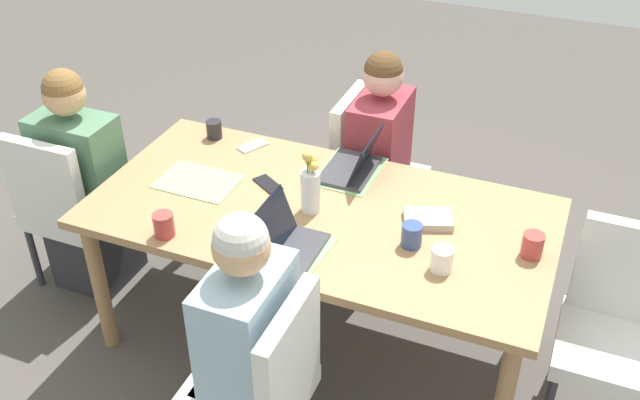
{
  "coord_description": "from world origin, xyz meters",
  "views": [
    {
      "loc": [
        0.97,
        -2.37,
        2.54
      ],
      "look_at": [
        0.0,
        0.0,
        0.8
      ],
      "focal_mm": 40.79,
      "sensor_mm": 36.0,
      "label": 1
    }
  ],
  "objects_px": {
    "chair_head_right_right_near": "(618,322)",
    "dining_table": "(320,224)",
    "coffee_mug_near_right": "(164,225)",
    "chair_near_left_near": "(261,385)",
    "laptop_far_left_far": "(355,165)",
    "person_head_left_left_mid": "(85,193)",
    "flower_vase": "(311,186)",
    "phone_silver": "(253,146)",
    "laptop_near_left_near": "(284,244)",
    "coffee_mug_far_left": "(442,259)",
    "phone_black": "(268,184)",
    "chair_head_left_left_mid": "(67,203)",
    "chair_far_left_far": "(368,167)",
    "person_far_left_far": "(378,171)",
    "coffee_mug_near_left": "(412,235)",
    "coffee_mug_centre_right": "(533,245)",
    "book_red_cover": "(428,219)",
    "person_near_left_near": "(250,363)",
    "coffee_mug_centre_left": "(214,129)"
  },
  "relations": [
    {
      "from": "person_head_left_left_mid",
      "to": "phone_silver",
      "type": "height_order",
      "value": "person_head_left_left_mid"
    },
    {
      "from": "chair_far_left_far",
      "to": "phone_silver",
      "type": "height_order",
      "value": "chair_far_left_far"
    },
    {
      "from": "person_near_left_near",
      "to": "phone_black",
      "type": "height_order",
      "value": "person_near_left_near"
    },
    {
      "from": "person_near_left_near",
      "to": "coffee_mug_near_right",
      "type": "height_order",
      "value": "person_near_left_near"
    },
    {
      "from": "person_near_left_near",
      "to": "chair_far_left_far",
      "type": "relative_size",
      "value": 1.33
    },
    {
      "from": "chair_near_left_near",
      "to": "person_near_left_near",
      "type": "distance_m",
      "value": 0.1
    },
    {
      "from": "flower_vase",
      "to": "phone_silver",
      "type": "bearing_deg",
      "value": 140.31
    },
    {
      "from": "person_far_left_far",
      "to": "coffee_mug_near_left",
      "type": "xyz_separation_m",
      "value": [
        0.41,
        -0.84,
        0.28
      ]
    },
    {
      "from": "chair_near_left_near",
      "to": "chair_head_right_right_near",
      "type": "bearing_deg",
      "value": 35.47
    },
    {
      "from": "flower_vase",
      "to": "coffee_mug_near_left",
      "type": "bearing_deg",
      "value": -8.97
    },
    {
      "from": "coffee_mug_far_left",
      "to": "phone_silver",
      "type": "distance_m",
      "value": 1.24
    },
    {
      "from": "chair_near_left_near",
      "to": "book_red_cover",
      "type": "distance_m",
      "value": 0.98
    },
    {
      "from": "book_red_cover",
      "to": "person_head_left_left_mid",
      "type": "bearing_deg",
      "value": 162.81
    },
    {
      "from": "coffee_mug_near_right",
      "to": "coffee_mug_centre_right",
      "type": "relative_size",
      "value": 1.01
    },
    {
      "from": "laptop_near_left_near",
      "to": "phone_silver",
      "type": "height_order",
      "value": "laptop_near_left_near"
    },
    {
      "from": "chair_head_right_right_near",
      "to": "dining_table",
      "type": "bearing_deg",
      "value": -177.25
    },
    {
      "from": "dining_table",
      "to": "book_red_cover",
      "type": "relative_size",
      "value": 9.96
    },
    {
      "from": "coffee_mug_centre_right",
      "to": "phone_silver",
      "type": "distance_m",
      "value": 1.45
    },
    {
      "from": "coffee_mug_centre_right",
      "to": "phone_black",
      "type": "distance_m",
      "value": 1.19
    },
    {
      "from": "laptop_far_left_far",
      "to": "person_near_left_near",
      "type": "bearing_deg",
      "value": -91.02
    },
    {
      "from": "chair_head_left_left_mid",
      "to": "chair_far_left_far",
      "type": "relative_size",
      "value": 1.0
    },
    {
      "from": "chair_near_left_near",
      "to": "coffee_mug_near_left",
      "type": "bearing_deg",
      "value": 63.54
    },
    {
      "from": "chair_far_left_far",
      "to": "book_red_cover",
      "type": "bearing_deg",
      "value": -55.01
    },
    {
      "from": "chair_far_left_far",
      "to": "flower_vase",
      "type": "xyz_separation_m",
      "value": [
        0.01,
        -0.82,
        0.38
      ]
    },
    {
      "from": "coffee_mug_near_left",
      "to": "phone_silver",
      "type": "distance_m",
      "value": 1.06
    },
    {
      "from": "person_near_left_near",
      "to": "phone_silver",
      "type": "xyz_separation_m",
      "value": [
        -0.53,
        1.1,
        0.23
      ]
    },
    {
      "from": "person_near_left_near",
      "to": "person_head_left_left_mid",
      "type": "xyz_separation_m",
      "value": [
        -1.29,
        0.71,
        0.0
      ]
    },
    {
      "from": "coffee_mug_centre_right",
      "to": "person_far_left_far",
      "type": "bearing_deg",
      "value": 140.15
    },
    {
      "from": "laptop_far_left_far",
      "to": "coffee_mug_far_left",
      "type": "distance_m",
      "value": 0.76
    },
    {
      "from": "person_head_left_left_mid",
      "to": "coffee_mug_centre_right",
      "type": "xyz_separation_m",
      "value": [
        2.16,
        0.03,
        0.28
      ]
    },
    {
      "from": "chair_head_right_right_near",
      "to": "laptop_near_left_near",
      "type": "xyz_separation_m",
      "value": [
        -1.29,
        -0.39,
        0.3
      ]
    },
    {
      "from": "dining_table",
      "to": "person_near_left_near",
      "type": "bearing_deg",
      "value": -88.79
    },
    {
      "from": "dining_table",
      "to": "coffee_mug_centre_right",
      "type": "bearing_deg",
      "value": 1.48
    },
    {
      "from": "chair_near_left_near",
      "to": "coffee_mug_near_right",
      "type": "bearing_deg",
      "value": 148.6
    },
    {
      "from": "person_head_left_left_mid",
      "to": "phone_black",
      "type": "height_order",
      "value": "person_head_left_left_mid"
    },
    {
      "from": "coffee_mug_far_left",
      "to": "book_red_cover",
      "type": "distance_m",
      "value": 0.31
    },
    {
      "from": "chair_head_left_left_mid",
      "to": "laptop_far_left_far",
      "type": "relative_size",
      "value": 2.81
    },
    {
      "from": "person_head_left_left_mid",
      "to": "coffee_mug_centre_left",
      "type": "height_order",
      "value": "person_head_left_left_mid"
    },
    {
      "from": "chair_head_left_left_mid",
      "to": "chair_head_right_right_near",
      "type": "relative_size",
      "value": 1.0
    },
    {
      "from": "chair_head_left_left_mid",
      "to": "phone_black",
      "type": "bearing_deg",
      "value": 9.86
    },
    {
      "from": "coffee_mug_near_right",
      "to": "chair_near_left_near",
      "type": "bearing_deg",
      "value": -31.4
    },
    {
      "from": "laptop_far_left_far",
      "to": "person_far_left_far",
      "type": "bearing_deg",
      "value": 91.27
    },
    {
      "from": "chair_near_left_near",
      "to": "chair_head_left_left_mid",
      "type": "xyz_separation_m",
      "value": [
        -1.42,
        0.69,
        0.0
      ]
    },
    {
      "from": "laptop_far_left_far",
      "to": "person_head_left_left_mid",
      "type": "bearing_deg",
      "value": -165.0
    },
    {
      "from": "phone_black",
      "to": "person_near_left_near",
      "type": "bearing_deg",
      "value": 142.69
    },
    {
      "from": "person_far_left_far",
      "to": "coffee_mug_near_right",
      "type": "relative_size",
      "value": 11.71
    },
    {
      "from": "coffee_mug_far_left",
      "to": "phone_black",
      "type": "xyz_separation_m",
      "value": [
        -0.88,
        0.29,
        -0.04
      ]
    },
    {
      "from": "chair_far_left_far",
      "to": "person_far_left_far",
      "type": "relative_size",
      "value": 0.75
    },
    {
      "from": "coffee_mug_centre_left",
      "to": "chair_near_left_near",
      "type": "bearing_deg",
      "value": -54.89
    },
    {
      "from": "person_far_left_far",
      "to": "book_red_cover",
      "type": "distance_m",
      "value": 0.83
    }
  ]
}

